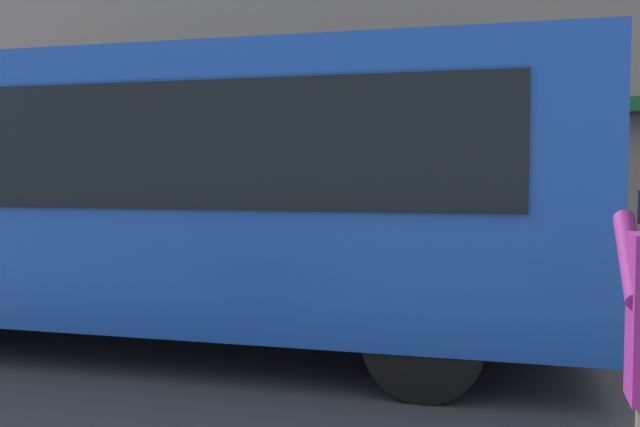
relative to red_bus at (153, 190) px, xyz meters
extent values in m
plane|color=#38383A|center=(-4.01, -0.29, -1.68)|extent=(60.00, 60.00, 0.00)
cube|color=#1947AD|center=(-0.02, -0.01, 0.02)|extent=(9.00, 2.50, 2.60)
cube|color=black|center=(-0.02, 1.25, 0.42)|extent=(7.60, 0.06, 1.10)
cylinder|color=black|center=(-3.02, -1.11, -1.18)|extent=(1.00, 0.28, 1.00)
cylinder|color=black|center=(-3.02, 1.09, -1.18)|extent=(1.00, 0.28, 1.00)
cylinder|color=#6B1960|center=(-4.19, 3.78, -0.16)|extent=(0.09, 0.48, 0.37)
camera|label=1|loc=(-3.74, 6.97, 0.18)|focal=40.83mm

